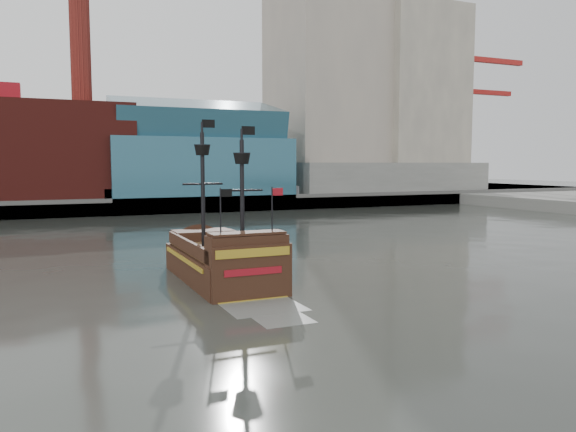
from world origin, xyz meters
name	(u,v)px	position (x,y,z in m)	size (l,w,h in m)	color
ground	(351,315)	(0.00, 0.00, 0.00)	(400.00, 400.00, 0.00)	#2C2F2A
promenade_far	(122,198)	(0.00, 92.00, 1.00)	(220.00, 60.00, 2.00)	slate
seawall	(146,206)	(0.00, 62.50, 1.30)	(220.00, 1.00, 2.60)	#4C4C49
skyline	(152,75)	(5.21, 84.56, 24.55)	(149.00, 45.00, 62.00)	brown
crane_a	(467,116)	(78.63, 82.00, 19.11)	(22.50, 4.00, 32.25)	slate
crane_b	(469,134)	(88.23, 92.00, 15.57)	(19.10, 4.00, 26.25)	slate
pirate_ship	(223,265)	(-3.56, 10.87, 1.05)	(5.01, 15.45, 11.54)	black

